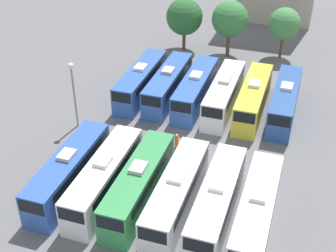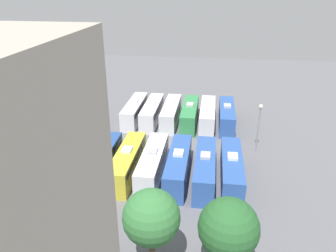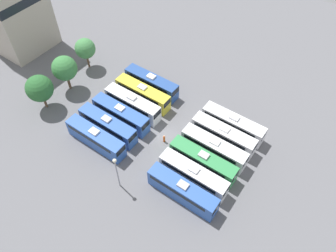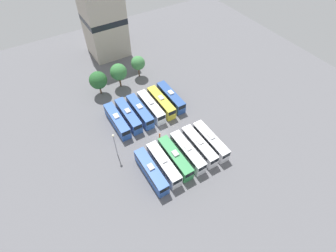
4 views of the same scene
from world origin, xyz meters
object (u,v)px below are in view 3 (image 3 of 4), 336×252
tree_1 (65,68)px  bus_5 (233,124)px  bus_3 (214,148)px  bus_7 (108,125)px  bus_9 (132,104)px  tree_2 (85,49)px  bus_6 (96,138)px  bus_11 (151,83)px  bus_8 (121,114)px  worker_person (164,139)px  light_pole (116,168)px  bus_1 (193,175)px  depot_building (8,0)px  tree_0 (39,88)px  bus_0 (182,190)px  bus_4 (223,135)px  bus_2 (203,161)px  bus_10 (143,93)px

tree_1 → bus_5: bearing=-74.1°
bus_3 → bus_7: 18.86m
bus_9 → tree_2: 16.62m
bus_6 → bus_11: size_ratio=1.00×
bus_5 → bus_8: bearing=118.8°
bus_11 → worker_person: bus_11 is taller
bus_6 → light_pole: light_pole is taller
bus_1 → tree_1: tree_1 is taller
bus_5 → bus_8: size_ratio=1.00×
bus_8 → bus_3: bearing=-79.5°
tree_1 → bus_3: bearing=-85.4°
bus_8 → depot_building: bearing=81.6°
bus_7 → tree_2: size_ratio=1.67×
tree_0 → bus_1: bearing=-85.6°
bus_0 → light_pole: bearing=114.2°
bus_7 → tree_0: (-2.26, 13.91, 2.92)m
bus_3 → bus_4: bearing=0.9°
bus_11 → tree_2: size_ratio=1.67×
bus_5 → worker_person: bus_5 is taller
bus_0 → bus_9: 20.08m
bus_2 → bus_8: same height
bus_6 → bus_11: (16.38, 0.53, 0.00)m
bus_10 → tree_1: 15.59m
bus_0 → bus_8: same height
bus_6 → tree_1: size_ratio=1.52×
bus_1 → tree_1: 32.05m
bus_4 → bus_5: (3.17, -0.18, 0.00)m
bus_2 → bus_8: 17.40m
bus_4 → bus_1: bearing=-179.7°
light_pole → tree_1: tree_1 is taller
bus_9 → tree_1: size_ratio=1.52×
bus_3 → bus_5: size_ratio=1.00×
bus_3 → bus_4: (3.31, 0.05, 0.00)m
bus_2 → bus_4: 6.60m
bus_6 → bus_2: bearing=-69.4°
bus_9 → tree_1: (-2.58, 14.22, 3.28)m
bus_4 → bus_10: 17.51m
bus_2 → worker_person: (0.70, 8.18, -1.06)m
bus_1 → bus_11: size_ratio=1.00×
bus_8 → tree_1: tree_1 is taller
bus_4 → depot_building: 51.33m
depot_building → bus_5: bearing=-84.6°
bus_7 → bus_10: 9.79m
bus_8 → light_pole: bearing=-140.6°
bus_2 → depot_building: bearing=84.4°
tree_2 → depot_building: (-2.78, 17.32, 6.30)m
bus_4 → worker_person: bearing=125.6°
bus_8 → worker_person: 9.30m
bus_4 → bus_6: (-13.11, 17.42, 0.00)m
bus_11 → tree_1: (-9.13, 13.65, 3.28)m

